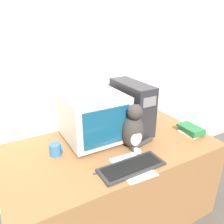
# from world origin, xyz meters

# --- Properties ---
(wall_back) EXTENTS (7.00, 0.05, 2.50)m
(wall_back) POSITION_xyz_m (0.00, 0.95, 1.25)
(wall_back) COLOR silver
(wall_back) RESTS_ON ground_plane
(desk) EXTENTS (1.62, 0.89, 0.70)m
(desk) POSITION_xyz_m (0.00, 0.44, 0.35)
(desk) COLOR olive
(desk) RESTS_ON ground_plane
(crt_monitor) EXTENTS (0.45, 0.48, 0.38)m
(crt_monitor) POSITION_xyz_m (-0.07, 0.61, 0.90)
(crt_monitor) COLOR beige
(crt_monitor) RESTS_ON desk
(computer_tower) EXTENTS (0.18, 0.48, 0.43)m
(computer_tower) POSITION_xyz_m (0.30, 0.61, 0.92)
(computer_tower) COLOR #28282D
(computer_tower) RESTS_ON desk
(keyboard) EXTENTS (0.45, 0.17, 0.02)m
(keyboard) POSITION_xyz_m (-0.02, 0.13, 0.71)
(keyboard) COLOR #2D2D2D
(keyboard) RESTS_ON desk
(cat) EXTENTS (0.29, 0.24, 0.36)m
(cat) POSITION_xyz_m (0.13, 0.34, 0.86)
(cat) COLOR #38332D
(cat) RESTS_ON desk
(book_stack) EXTENTS (0.16, 0.21, 0.07)m
(book_stack) POSITION_xyz_m (0.69, 0.27, 0.74)
(book_stack) COLOR beige
(book_stack) RESTS_ON desk
(pen) EXTENTS (0.15, 0.01, 0.01)m
(pen) POSITION_xyz_m (-0.20, 0.19, 0.71)
(pen) COLOR navy
(pen) RESTS_ON desk
(paper_sheet) EXTENTS (0.23, 0.31, 0.00)m
(paper_sheet) POSITION_xyz_m (-0.01, 0.13, 0.70)
(paper_sheet) COLOR white
(paper_sheet) RESTS_ON desk
(mug) EXTENTS (0.09, 0.08, 0.09)m
(mug) POSITION_xyz_m (-0.41, 0.53, 0.75)
(mug) COLOR #33669E
(mug) RESTS_ON desk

